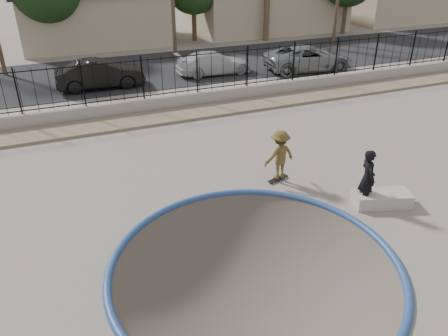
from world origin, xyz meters
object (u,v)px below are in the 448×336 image
skater (279,158)px  skateboard (278,179)px  videographer (367,178)px  car_d (309,58)px  concrete_ledge (382,199)px  car_c (214,63)px  car_b (100,74)px

skater → skateboard: bearing=173.0°
videographer → car_d: videographer is taller
skateboard → videographer: 2.84m
concrete_ledge → car_c: 14.71m
concrete_ledge → car_b: size_ratio=0.37×
car_b → car_d: size_ratio=0.85×
skater → car_b: 12.58m
skater → skateboard: (0.00, 0.00, -0.75)m
skateboard → car_d: (7.86, 10.91, 0.70)m
skater → car_d: bearing=-132.8°
skater → car_b: bearing=-79.4°
concrete_ledge → car_d: 14.53m
skateboard → videographer: bearing=-70.3°
concrete_ledge → car_b: bearing=112.3°
car_d → skater: bearing=150.0°
car_b → car_d: 11.73m
car_b → videographer: bearing=-157.3°
skater → car_c: bearing=-108.6°
videographer → concrete_ledge: size_ratio=1.08×
skateboard → car_d: car_d is taller
car_c → car_b: bearing=94.1°
skateboard → concrete_ledge: bearing=-66.2°
skater → concrete_ledge: 3.25m
videographer → car_b: bearing=33.3°
car_b → car_d: (11.68, -1.08, -0.01)m
concrete_ledge → car_d: (5.77, 13.32, 0.55)m
car_c → car_d: (5.35, -1.37, 0.10)m
skater → videographer: (1.63, -2.18, 0.06)m
concrete_ledge → car_d: bearing=66.6°
videographer → skater: bearing=49.0°
videographer → car_b: 15.19m
car_b → skateboard: bearing=-160.7°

